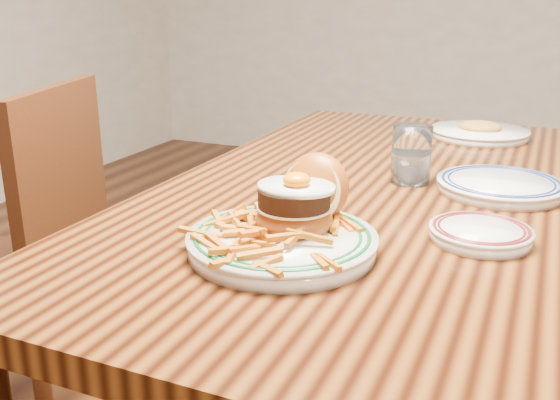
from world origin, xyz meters
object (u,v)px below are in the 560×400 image
at_px(table, 370,221).
at_px(main_plate, 288,225).
at_px(chair_left, 23,259).
at_px(side_plate, 481,232).

bearing_deg(table, main_plate, -93.79).
relative_size(chair_left, side_plate, 5.20).
xyz_separation_m(table, side_plate, (0.26, -0.25, 0.10)).
xyz_separation_m(chair_left, side_plate, (1.10, -0.04, 0.26)).
height_order(chair_left, side_plate, chair_left).
bearing_deg(side_plate, table, 157.98).
height_order(chair_left, main_plate, chair_left).
distance_m(table, chair_left, 0.88).
height_order(table, main_plate, main_plate).
distance_m(chair_left, side_plate, 1.13).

